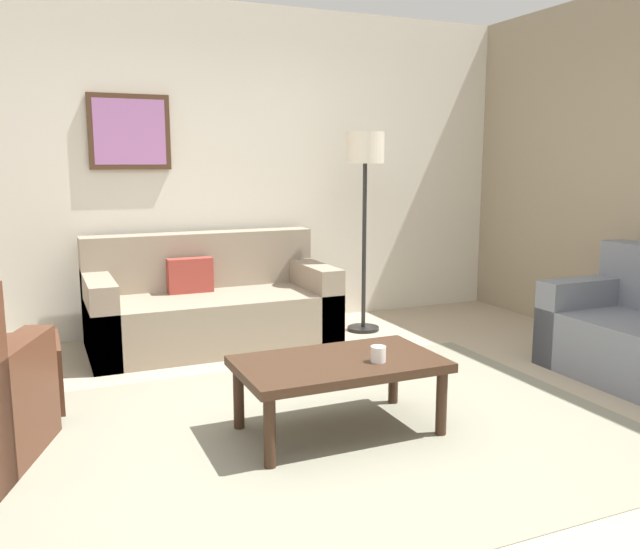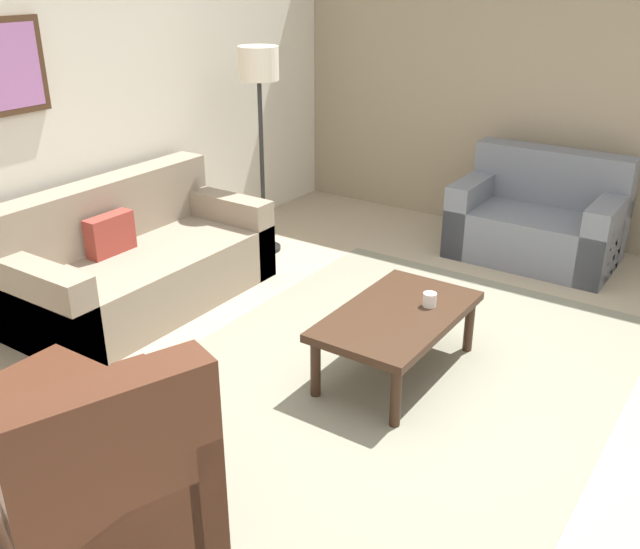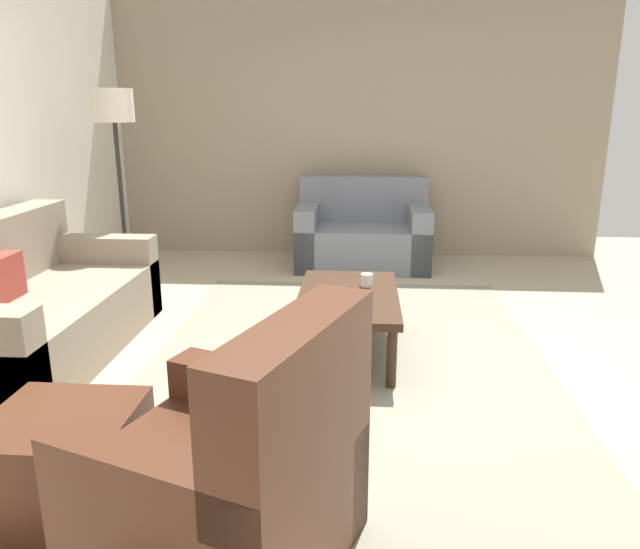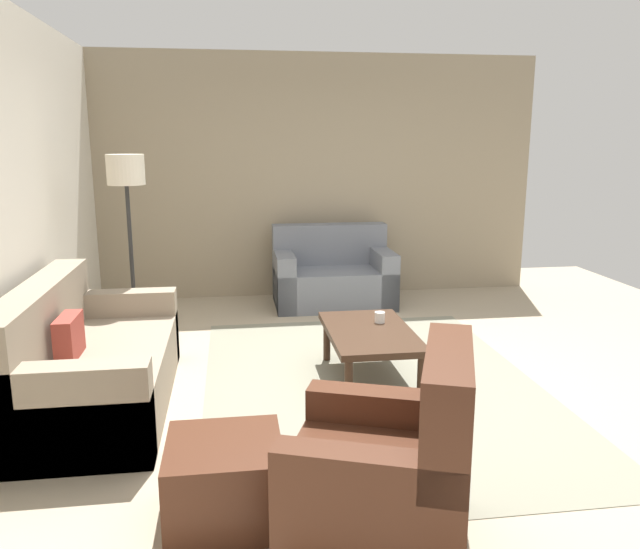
{
  "view_description": "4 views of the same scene",
  "coord_description": "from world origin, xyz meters",
  "px_view_note": "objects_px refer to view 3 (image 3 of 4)",
  "views": [
    {
      "loc": [
        -1.34,
        -3.1,
        1.47
      ],
      "look_at": [
        0.2,
        0.44,
        0.8
      ],
      "focal_mm": 36.99,
      "sensor_mm": 36.0,
      "label": 1
    },
    {
      "loc": [
        -3.22,
        -1.7,
        2.3
      ],
      "look_at": [
        -0.13,
        0.39,
        0.65
      ],
      "focal_mm": 39.48,
      "sensor_mm": 36.0,
      "label": 2
    },
    {
      "loc": [
        -3.57,
        -0.08,
        1.57
      ],
      "look_at": [
        -0.18,
        0.16,
        0.62
      ],
      "focal_mm": 33.71,
      "sensor_mm": 36.0,
      "label": 3
    },
    {
      "loc": [
        -4.33,
        1.03,
        1.84
      ],
      "look_at": [
        0.02,
        0.4,
        0.88
      ],
      "focal_mm": 34.84,
      "sensor_mm": 36.0,
      "label": 4
    }
  ],
  "objects_px": {
    "coffee_table": "(349,301)",
    "lamp_standing": "(115,128)",
    "cup": "(367,280)",
    "ottoman": "(65,460)",
    "couch_main": "(23,313)",
    "couch_loveseat": "(363,235)",
    "armchair_leather": "(240,490)"
  },
  "relations": [
    {
      "from": "lamp_standing",
      "to": "armchair_leather",
      "type": "bearing_deg",
      "value": -152.64
    },
    {
      "from": "couch_main",
      "to": "ottoman",
      "type": "relative_size",
      "value": 3.42
    },
    {
      "from": "ottoman",
      "to": "coffee_table",
      "type": "height_order",
      "value": "coffee_table"
    },
    {
      "from": "couch_loveseat",
      "to": "ottoman",
      "type": "xyz_separation_m",
      "value": [
        -4.0,
        1.19,
        -0.1
      ]
    },
    {
      "from": "ottoman",
      "to": "coffee_table",
      "type": "distance_m",
      "value": 1.99
    },
    {
      "from": "lamp_standing",
      "to": "couch_main",
      "type": "bearing_deg",
      "value": 172.91
    },
    {
      "from": "couch_loveseat",
      "to": "coffee_table",
      "type": "height_order",
      "value": "couch_loveseat"
    },
    {
      "from": "armchair_leather",
      "to": "coffee_table",
      "type": "relative_size",
      "value": 0.94
    },
    {
      "from": "cup",
      "to": "lamp_standing",
      "type": "relative_size",
      "value": 0.05
    },
    {
      "from": "ottoman",
      "to": "couch_main",
      "type": "bearing_deg",
      "value": 34.14
    },
    {
      "from": "coffee_table",
      "to": "cup",
      "type": "height_order",
      "value": "cup"
    },
    {
      "from": "couch_loveseat",
      "to": "ottoman",
      "type": "distance_m",
      "value": 4.17
    },
    {
      "from": "couch_main",
      "to": "ottoman",
      "type": "bearing_deg",
      "value": -145.86
    },
    {
      "from": "couch_loveseat",
      "to": "coffee_table",
      "type": "relative_size",
      "value": 1.19
    },
    {
      "from": "ottoman",
      "to": "cup",
      "type": "bearing_deg",
      "value": -33.65
    },
    {
      "from": "armchair_leather",
      "to": "coffee_table",
      "type": "bearing_deg",
      "value": -9.49
    },
    {
      "from": "armchair_leather",
      "to": "couch_main",
      "type": "bearing_deg",
      "value": 45.27
    },
    {
      "from": "couch_loveseat",
      "to": "coffee_table",
      "type": "xyz_separation_m",
      "value": [
        -2.35,
        0.09,
        0.06
      ]
    },
    {
      "from": "armchair_leather",
      "to": "lamp_standing",
      "type": "bearing_deg",
      "value": 27.36
    },
    {
      "from": "couch_loveseat",
      "to": "ottoman",
      "type": "relative_size",
      "value": 2.34
    },
    {
      "from": "couch_main",
      "to": "armchair_leather",
      "type": "relative_size",
      "value": 1.86
    },
    {
      "from": "couch_loveseat",
      "to": "armchair_leather",
      "type": "distance_m",
      "value": 4.31
    },
    {
      "from": "couch_main",
      "to": "couch_loveseat",
      "type": "relative_size",
      "value": 1.46
    },
    {
      "from": "lamp_standing",
      "to": "coffee_table",
      "type": "bearing_deg",
      "value": -120.67
    },
    {
      "from": "coffee_table",
      "to": "lamp_standing",
      "type": "bearing_deg",
      "value": 59.33
    },
    {
      "from": "couch_main",
      "to": "coffee_table",
      "type": "xyz_separation_m",
      "value": [
        0.2,
        -2.08,
        0.06
      ]
    },
    {
      "from": "couch_loveseat",
      "to": "armchair_leather",
      "type": "relative_size",
      "value": 1.27
    },
    {
      "from": "couch_main",
      "to": "coffee_table",
      "type": "bearing_deg",
      "value": -84.54
    },
    {
      "from": "couch_main",
      "to": "cup",
      "type": "relative_size",
      "value": 22.52
    },
    {
      "from": "couch_loveseat",
      "to": "ottoman",
      "type": "height_order",
      "value": "couch_loveseat"
    },
    {
      "from": "armchair_leather",
      "to": "lamp_standing",
      "type": "distance_m",
      "value": 3.63
    },
    {
      "from": "cup",
      "to": "armchair_leather",
      "type": "bearing_deg",
      "value": 168.25
    }
  ]
}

